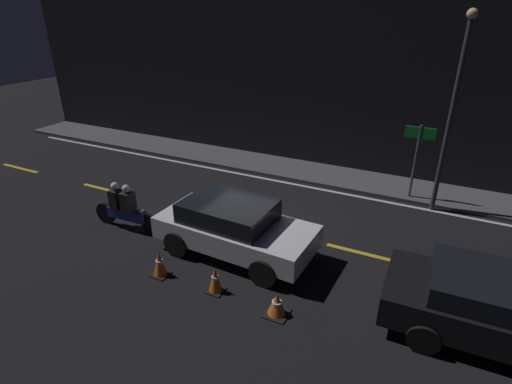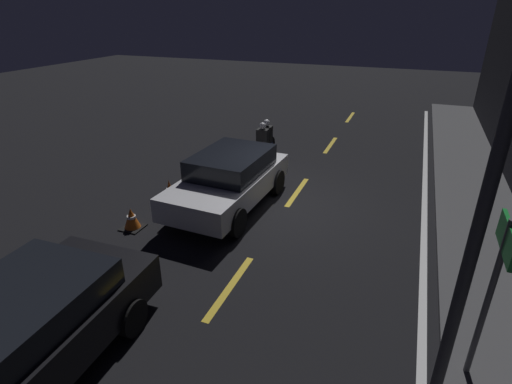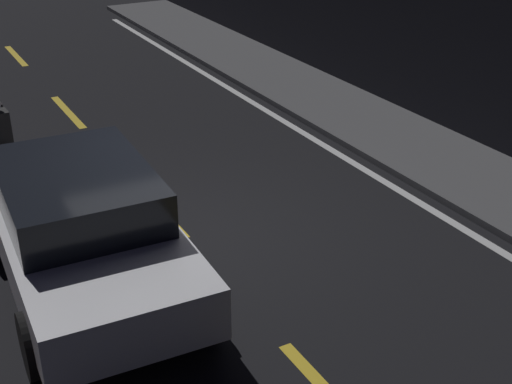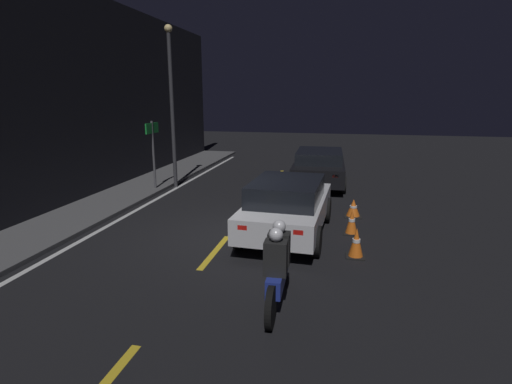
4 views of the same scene
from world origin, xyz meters
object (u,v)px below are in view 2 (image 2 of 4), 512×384
Objects in this scene: sedan_white at (229,178)px; traffic_cone_near at (195,171)px; street_lamp at (492,179)px; shop_sign at (497,271)px; traffic_cone_mid at (170,191)px; van_black at (8,343)px; traffic_cone_far at (132,219)px; motorcycle at (264,143)px.

sedan_white is 2.01m from traffic_cone_near.
street_lamp is at bearing 49.78° from traffic_cone_near.
street_lamp is at bearing 50.41° from sedan_white.
street_lamp is (0.75, -0.46, 1.44)m from shop_sign.
street_lamp reaches higher than traffic_cone_mid.
van_black is 8.79× the size of traffic_cone_far.
van_black reaches higher than traffic_cone_mid.
van_black is 7.10× the size of traffic_cone_mid.
shop_sign reaches higher than sedan_white.
traffic_cone_far is at bearing -2.67° from traffic_cone_mid.
traffic_cone_far is 7.55m from street_lamp.
traffic_cone_mid is 8.10m from street_lamp.
shop_sign reaches higher than traffic_cone_far.
shop_sign is (3.64, 5.31, 1.03)m from sedan_white.
motorcycle reaches higher than van_black.
shop_sign reaches higher than van_black.
motorcycle is at bearing -146.38° from street_lamp.
traffic_cone_far is (3.00, -0.00, -0.07)m from traffic_cone_near.
traffic_cone_mid reaches higher than traffic_cone_far.
shop_sign is at bearing 76.02° from traffic_cone_far.
van_black is 6.91× the size of traffic_cone_near.
street_lamp is (3.99, 6.41, 2.93)m from traffic_cone_mid.
motorcycle is 3.57× the size of traffic_cone_mid.
van_black reaches higher than traffic_cone_near.
traffic_cone_far is 0.21× the size of shop_sign.
shop_sign is (3.25, 6.87, 1.48)m from traffic_cone_mid.
street_lamp is at bearing 31.79° from motorcycle.
sedan_white is 0.71× the size of street_lamp.
traffic_cone_mid is (1.48, 0.07, -0.01)m from traffic_cone_near.
sedan_white is at bearing 3.29° from motorcycle.
traffic_cone_near is at bearing -130.22° from street_lamp.
sedan_white is 2.57m from traffic_cone_far.
sedan_white is 0.90× the size of van_black.
van_black is 4.30m from traffic_cone_far.
motorcycle is at bearing 177.70° from van_black.
street_lamp is (2.48, 6.48, 2.99)m from traffic_cone_far.
traffic_cone_near is at bearing -171.83° from van_black.
sedan_white is at bearing 139.53° from traffic_cone_far.
street_lamp reaches higher than motorcycle.
traffic_cone_near is 8.97m from street_lamp.
shop_sign is at bearing 148.21° from street_lamp.
traffic_cone_far is at bearing -0.04° from traffic_cone_near.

